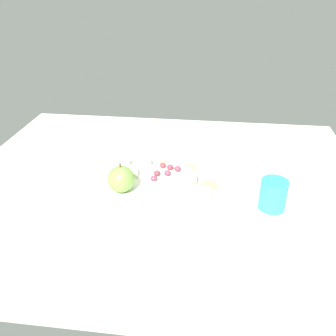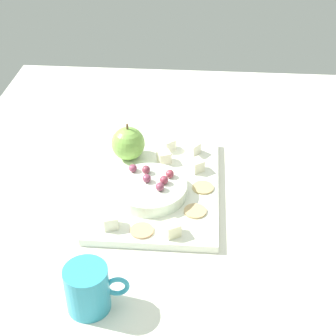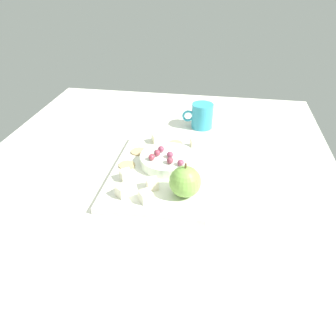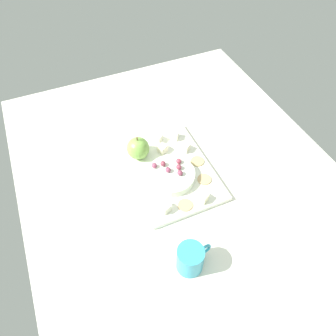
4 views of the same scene
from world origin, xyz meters
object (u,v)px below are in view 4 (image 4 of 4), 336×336
cracker_2 (204,179)px  grape_4 (154,165)px  platter (170,170)px  grape_2 (163,164)px  cracker_0 (185,205)px  cheese_cube_4 (185,148)px  grape_1 (180,173)px  cheese_cube_5 (166,208)px  cheese_cube_1 (203,198)px  cheese_cube_2 (174,136)px  apple_whole (138,148)px  grape_5 (168,170)px  cheese_cube_0 (158,138)px  grape_3 (179,167)px  cup (191,259)px  cracker_1 (198,162)px  grape_0 (179,161)px  cheese_cube_3 (162,149)px  serving_dish (171,175)px

cracker_2 → grape_4: 16.59cm
platter → grape_4: bearing=-97.3°
grape_2 → grape_4: size_ratio=1.00×
cracker_0 → grape_4: (-15.61, -3.63, 3.17)cm
cheese_cube_4 → cracker_0: cheese_cube_4 is taller
grape_1 → cheese_cube_5: bearing=-44.9°
platter → cheese_cube_1: bearing=15.3°
platter → cheese_cube_5: (14.11, -7.55, 2.16)cm
cheese_cube_2 → apple_whole: bearing=-79.1°
grape_5 → grape_4: bearing=-136.2°
cracker_0 → cracker_2: 11.72cm
cheese_cube_5 → grape_2: (-14.29, 5.26, 2.12)cm
platter → cracker_2: bearing=44.3°
grape_1 → grape_4: grape_1 is taller
cheese_cube_0 → grape_3: 16.71cm
cheese_cube_2 → cracker_0: cheese_cube_2 is taller
apple_whole → cheese_cube_4: (3.93, 15.43, -2.43)cm
cheese_cube_0 → cheese_cube_4: bearing=40.8°
cheese_cube_0 → cheese_cube_1: (28.75, 2.91, 0.00)cm
grape_2 → cup: cup is taller
cheese_cube_2 → cracker_0: 28.53cm
cracker_1 → cup: (30.47, -17.76, 2.34)cm
cracker_0 → grape_2: size_ratio=2.32×
grape_1 → grape_3: (-2.26, 0.64, 0.03)cm
cheese_cube_5 → grape_4: 15.10cm
cheese_cube_2 → cup: 46.52cm
cheese_cube_1 → grape_4: 18.62cm
cheese_cube_5 → grape_1: 12.44cm
grape_4 → cheese_cube_0: bearing=153.3°
grape_1 → grape_3: size_ratio=1.00×
grape_5 → platter: bearing=147.1°
cheese_cube_4 → grape_0: grape_0 is taller
grape_5 → cheese_cube_3: bearing=166.6°
cheese_cube_3 → grape_5: bearing=-13.4°
cheese_cube_5 → grape_1: grape_1 is taller
grape_4 → grape_3: bearing=61.0°
grape_3 → grape_1: bearing=-15.8°
cracker_2 → cheese_cube_1: bearing=-31.2°
cheese_cube_4 → cheese_cube_0: bearing=-139.2°
serving_dish → grape_5: 2.37cm
platter → cup: 32.91cm
platter → grape_1: grape_1 is taller
cheese_cube_4 → cracker_2: 14.11cm
cracker_1 → grape_5: 12.06cm
cheese_cube_3 → grape_5: (10.99, -2.63, 2.09)cm
grape_5 → cracker_0: bearing=1.5°
grape_0 → cheese_cube_5: bearing=-38.5°
cheese_cube_0 → grape_0: (14.20, 1.75, 2.06)cm
grape_3 → grape_4: size_ratio=1.00×
cheese_cube_1 → cracker_2: cheese_cube_1 is taller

